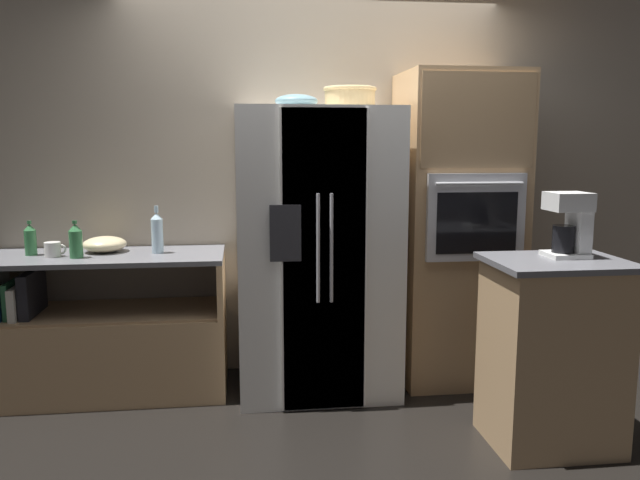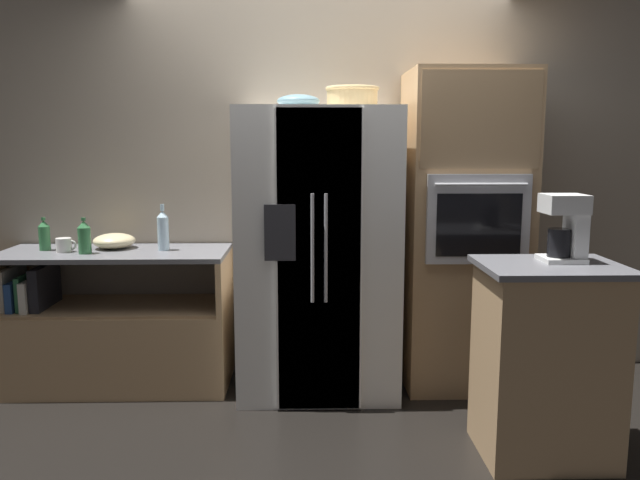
{
  "view_description": "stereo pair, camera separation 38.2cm",
  "coord_description": "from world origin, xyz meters",
  "px_view_note": "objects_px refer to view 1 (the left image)",
  "views": [
    {
      "loc": [
        -0.49,
        -3.76,
        1.56
      ],
      "look_at": [
        -0.01,
        -0.01,
        0.98
      ],
      "focal_mm": 35.0,
      "sensor_mm": 36.0,
      "label": 1
    },
    {
      "loc": [
        -0.11,
        -3.78,
        1.56
      ],
      "look_at": [
        -0.01,
        -0.01,
        0.98
      ],
      "focal_mm": 35.0,
      "sensor_mm": 36.0,
      "label": 2
    }
  ],
  "objects_px": {
    "bottle_short": "(30,239)",
    "bottle_wide": "(157,232)",
    "refrigerator": "(316,252)",
    "mug": "(53,249)",
    "wicker_basket": "(350,97)",
    "mixing_bowl": "(105,244)",
    "fruit_bowl": "(296,101)",
    "coffee_maker": "(571,222)",
    "wall_oven": "(457,229)",
    "bottle_tall": "(76,241)"
  },
  "relations": [
    {
      "from": "fruit_bowl",
      "to": "mug",
      "type": "height_order",
      "value": "fruit_bowl"
    },
    {
      "from": "bottle_short",
      "to": "coffee_maker",
      "type": "relative_size",
      "value": 0.64
    },
    {
      "from": "bottle_tall",
      "to": "mug",
      "type": "height_order",
      "value": "bottle_tall"
    },
    {
      "from": "mug",
      "to": "fruit_bowl",
      "type": "bearing_deg",
      "value": -0.3
    },
    {
      "from": "wicker_basket",
      "to": "bottle_tall",
      "type": "relative_size",
      "value": 1.45
    },
    {
      "from": "refrigerator",
      "to": "wicker_basket",
      "type": "height_order",
      "value": "wicker_basket"
    },
    {
      "from": "bottle_short",
      "to": "coffee_maker",
      "type": "distance_m",
      "value": 3.12
    },
    {
      "from": "mixing_bowl",
      "to": "coffee_maker",
      "type": "bearing_deg",
      "value": -22.26
    },
    {
      "from": "wicker_basket",
      "to": "coffee_maker",
      "type": "height_order",
      "value": "wicker_basket"
    },
    {
      "from": "wicker_basket",
      "to": "mug",
      "type": "distance_m",
      "value": 2.03
    },
    {
      "from": "bottle_wide",
      "to": "mixing_bowl",
      "type": "relative_size",
      "value": 1.11
    },
    {
      "from": "wicker_basket",
      "to": "coffee_maker",
      "type": "xyz_separation_m",
      "value": [
        1.0,
        -0.89,
        -0.68
      ]
    },
    {
      "from": "wicker_basket",
      "to": "wall_oven",
      "type": "bearing_deg",
      "value": 2.8
    },
    {
      "from": "bottle_wide",
      "to": "wall_oven",
      "type": "bearing_deg",
      "value": -0.93
    },
    {
      "from": "mug",
      "to": "mixing_bowl",
      "type": "distance_m",
      "value": 0.3
    },
    {
      "from": "wall_oven",
      "to": "bottle_tall",
      "type": "relative_size",
      "value": 8.92
    },
    {
      "from": "refrigerator",
      "to": "mixing_bowl",
      "type": "xyz_separation_m",
      "value": [
        -1.32,
        0.18,
        0.05
      ]
    },
    {
      "from": "bottle_short",
      "to": "mixing_bowl",
      "type": "height_order",
      "value": "bottle_short"
    },
    {
      "from": "bottle_short",
      "to": "bottle_wide",
      "type": "xyz_separation_m",
      "value": [
        0.76,
        -0.02,
        0.03
      ]
    },
    {
      "from": "refrigerator",
      "to": "mug",
      "type": "distance_m",
      "value": 1.6
    },
    {
      "from": "mug",
      "to": "mixing_bowl",
      "type": "xyz_separation_m",
      "value": [
        0.27,
        0.13,
        0.0
      ]
    },
    {
      "from": "wicker_basket",
      "to": "bottle_tall",
      "type": "height_order",
      "value": "wicker_basket"
    },
    {
      "from": "refrigerator",
      "to": "coffee_maker",
      "type": "distance_m",
      "value": 1.51
    },
    {
      "from": "refrigerator",
      "to": "mug",
      "type": "xyz_separation_m",
      "value": [
        -1.6,
        0.05,
        0.04
      ]
    },
    {
      "from": "wicker_basket",
      "to": "bottle_wide",
      "type": "relative_size",
      "value": 1.11
    },
    {
      "from": "mug",
      "to": "mixing_bowl",
      "type": "bearing_deg",
      "value": 25.73
    },
    {
      "from": "bottle_short",
      "to": "mug",
      "type": "bearing_deg",
      "value": -25.4
    },
    {
      "from": "refrigerator",
      "to": "wall_oven",
      "type": "bearing_deg",
      "value": 4.14
    },
    {
      "from": "wall_oven",
      "to": "mixing_bowl",
      "type": "height_order",
      "value": "wall_oven"
    },
    {
      "from": "refrigerator",
      "to": "fruit_bowl",
      "type": "relative_size",
      "value": 6.77
    },
    {
      "from": "wicker_basket",
      "to": "bottle_wide",
      "type": "bearing_deg",
      "value": 176.83
    },
    {
      "from": "coffee_maker",
      "to": "fruit_bowl",
      "type": "bearing_deg",
      "value": 145.95
    },
    {
      "from": "fruit_bowl",
      "to": "bottle_short",
      "type": "xyz_separation_m",
      "value": [
        -1.63,
        0.08,
        -0.84
      ]
    },
    {
      "from": "fruit_bowl",
      "to": "coffee_maker",
      "type": "height_order",
      "value": "fruit_bowl"
    },
    {
      "from": "mug",
      "to": "bottle_short",
      "type": "bearing_deg",
      "value": 154.6
    },
    {
      "from": "refrigerator",
      "to": "fruit_bowl",
      "type": "bearing_deg",
      "value": 162.18
    },
    {
      "from": "wicker_basket",
      "to": "mug",
      "type": "xyz_separation_m",
      "value": [
        -1.81,
        0.01,
        -0.92
      ]
    },
    {
      "from": "refrigerator",
      "to": "mug",
      "type": "bearing_deg",
      "value": 178.37
    },
    {
      "from": "wicker_basket",
      "to": "fruit_bowl",
      "type": "distance_m",
      "value": 0.33
    },
    {
      "from": "mixing_bowl",
      "to": "refrigerator",
      "type": "bearing_deg",
      "value": -7.63
    },
    {
      "from": "refrigerator",
      "to": "wicker_basket",
      "type": "xyz_separation_m",
      "value": [
        0.21,
        0.03,
        0.96
      ]
    },
    {
      "from": "wicker_basket",
      "to": "fruit_bowl",
      "type": "bearing_deg",
      "value": 179.14
    },
    {
      "from": "wicker_basket",
      "to": "refrigerator",
      "type": "bearing_deg",
      "value": -171.33
    },
    {
      "from": "bottle_wide",
      "to": "mug",
      "type": "height_order",
      "value": "bottle_wide"
    },
    {
      "from": "refrigerator",
      "to": "fruit_bowl",
      "type": "xyz_separation_m",
      "value": [
        -0.12,
        0.04,
        0.93
      ]
    },
    {
      "from": "wall_oven",
      "to": "mug",
      "type": "height_order",
      "value": "wall_oven"
    },
    {
      "from": "bottle_short",
      "to": "bottle_wide",
      "type": "height_order",
      "value": "bottle_wide"
    },
    {
      "from": "mixing_bowl",
      "to": "coffee_maker",
      "type": "height_order",
      "value": "coffee_maker"
    },
    {
      "from": "mug",
      "to": "mixing_bowl",
      "type": "relative_size",
      "value": 0.48
    },
    {
      "from": "fruit_bowl",
      "to": "bottle_wide",
      "type": "bearing_deg",
      "value": 175.95
    }
  ]
}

